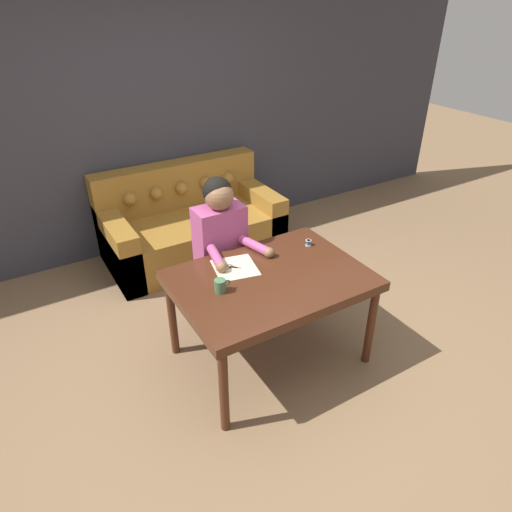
{
  "coord_description": "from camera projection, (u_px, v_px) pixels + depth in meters",
  "views": [
    {
      "loc": [
        -1.43,
        -2.23,
        2.45
      ],
      "look_at": [
        -0.03,
        0.11,
        0.83
      ],
      "focal_mm": 32.0,
      "sensor_mm": 36.0,
      "label": 1
    }
  ],
  "objects": [
    {
      "name": "pattern_paper_main",
      "position": [
        235.0,
        268.0,
        3.23
      ],
      "size": [
        0.35,
        0.36,
        0.0
      ],
      "color": "beige",
      "rests_on": "dining_table"
    },
    {
      "name": "scissors",
      "position": [
        235.0,
        268.0,
        3.22
      ],
      "size": [
        0.17,
        0.16,
        0.01
      ],
      "color": "silver",
      "rests_on": "dining_table"
    },
    {
      "name": "mug",
      "position": [
        220.0,
        286.0,
        2.96
      ],
      "size": [
        0.11,
        0.08,
        0.09
      ],
      "color": "#47704C",
      "rests_on": "dining_table"
    },
    {
      "name": "wall_back",
      "position": [
        151.0,
        122.0,
        4.47
      ],
      "size": [
        8.0,
        0.06,
        2.6
      ],
      "color": "#383842",
      "rests_on": "ground_plane"
    },
    {
      "name": "person",
      "position": [
        221.0,
        251.0,
        3.6
      ],
      "size": [
        0.47,
        0.58,
        1.25
      ],
      "color": "#33281E",
      "rests_on": "ground_plane"
    },
    {
      "name": "couch",
      "position": [
        190.0,
        226.0,
        4.71
      ],
      "size": [
        1.74,
        0.91,
        0.91
      ],
      "color": "olive",
      "rests_on": "ground_plane"
    },
    {
      "name": "dining_table",
      "position": [
        271.0,
        285.0,
        3.17
      ],
      "size": [
        1.32,
        0.95,
        0.73
      ],
      "color": "#472314",
      "rests_on": "ground_plane"
    },
    {
      "name": "thread_spool",
      "position": [
        308.0,
        243.0,
        3.49
      ],
      "size": [
        0.04,
        0.04,
        0.05
      ],
      "color": "#3366B2",
      "rests_on": "dining_table"
    },
    {
      "name": "ground_plane",
      "position": [
        267.0,
        353.0,
        3.53
      ],
      "size": [
        16.0,
        16.0,
        0.0
      ],
      "primitive_type": "plane",
      "color": "#846647"
    }
  ]
}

